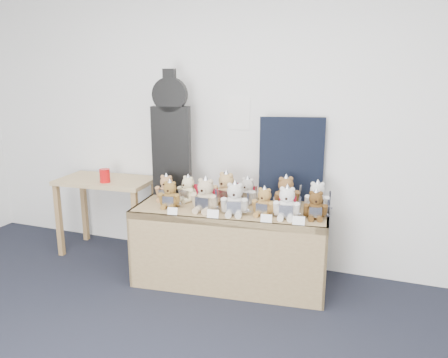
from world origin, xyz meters
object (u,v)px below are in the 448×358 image
(display_table, at_px, (230,226))
(teddy_back_right, at_px, (286,193))
(side_table, at_px, (106,191))
(teddy_back_left, at_px, (188,190))
(teddy_front_left, at_px, (205,196))
(teddy_back_centre_right, at_px, (247,192))
(teddy_front_far_left, at_px, (170,195))
(teddy_front_centre, at_px, (235,200))
(teddy_back_centre_left, at_px, (226,189))
(guitar_case, at_px, (171,135))
(teddy_front_right, at_px, (264,203))
(red_cup, at_px, (105,176))
(teddy_front_far_right, at_px, (287,204))
(teddy_back_end, at_px, (317,198))
(teddy_front_end, at_px, (316,206))
(teddy_back_far_left, at_px, (166,189))

(display_table, distance_m, teddy_back_right, 0.55)
(side_table, xyz_separation_m, teddy_back_left, (0.96, -0.13, 0.14))
(teddy_front_left, relative_size, teddy_back_centre_right, 1.21)
(teddy_front_far_left, distance_m, teddy_back_right, 0.99)
(teddy_front_left, distance_m, teddy_front_centre, 0.26)
(teddy_front_far_left, distance_m, teddy_back_centre_right, 0.67)
(teddy_back_centre_left, bearing_deg, side_table, -171.13)
(guitar_case, bearing_deg, teddy_front_centre, -38.24)
(teddy_front_far_left, relative_size, teddy_back_centre_right, 0.99)
(teddy_back_left, bearing_deg, teddy_front_right, 6.32)
(teddy_back_centre_right, bearing_deg, teddy_back_left, -161.18)
(red_cup, relative_size, teddy_front_far_right, 0.45)
(teddy_back_end, bearing_deg, teddy_back_right, 171.18)
(display_table, xyz_separation_m, teddy_back_centre_right, (0.09, 0.22, 0.25))
(guitar_case, bearing_deg, teddy_back_left, -45.24)
(teddy_back_left, bearing_deg, teddy_front_end, 12.83)
(teddy_back_right, bearing_deg, display_table, 175.16)
(teddy_front_far_left, xyz_separation_m, teddy_back_far_left, (-0.12, 0.17, 0.00))
(teddy_front_far_left, height_order, teddy_front_end, teddy_front_far_left)
(teddy_back_right, bearing_deg, teddy_back_centre_left, 155.80)
(display_table, height_order, teddy_front_right, teddy_front_right)
(teddy_front_far_left, distance_m, teddy_front_centre, 0.58)
(teddy_front_left, relative_size, teddy_back_right, 1.03)
(teddy_front_centre, bearing_deg, teddy_back_centre_left, 110.94)
(teddy_front_centre, bearing_deg, display_table, 113.87)
(teddy_front_centre, xyz_separation_m, teddy_back_centre_left, (-0.17, 0.26, 0.01))
(teddy_front_left, bearing_deg, teddy_front_right, 10.05)
(red_cup, distance_m, teddy_front_centre, 1.41)
(red_cup, distance_m, teddy_front_end, 2.03)
(side_table, xyz_separation_m, red_cup, (0.08, -0.12, 0.19))
(side_table, relative_size, teddy_front_far_right, 3.32)
(display_table, xyz_separation_m, guitar_case, (-0.66, 0.25, 0.71))
(side_table, relative_size, teddy_back_far_left, 3.64)
(display_table, distance_m, teddy_front_far_left, 0.57)
(teddy_back_right, distance_m, teddy_back_far_left, 1.06)
(teddy_back_centre_left, bearing_deg, teddy_front_left, -95.60)
(side_table, distance_m, guitar_case, 0.94)
(teddy_back_left, height_order, teddy_back_far_left, teddy_back_far_left)
(teddy_front_right, height_order, teddy_front_far_right, teddy_front_far_right)
(teddy_back_end, relative_size, teddy_back_far_left, 1.06)
(teddy_front_left, distance_m, teddy_back_centre_right, 0.42)
(teddy_front_right, relative_size, teddy_front_end, 1.00)
(teddy_front_right, distance_m, teddy_back_right, 0.29)
(teddy_back_centre_right, xyz_separation_m, teddy_back_far_left, (-0.71, -0.16, 0.00))
(display_table, xyz_separation_m, teddy_front_left, (-0.17, -0.11, 0.27))
(teddy_front_far_right, bearing_deg, side_table, 164.53)
(display_table, bearing_deg, teddy_front_far_left, -173.35)
(display_table, distance_m, red_cup, 1.35)
(side_table, relative_size, teddy_front_left, 3.04)
(guitar_case, relative_size, teddy_back_right, 3.77)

